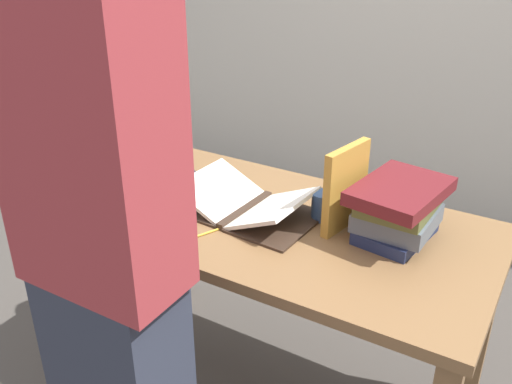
# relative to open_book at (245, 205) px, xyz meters

# --- Properties ---
(reading_desk) EXTENTS (1.38, 0.70, 0.73)m
(reading_desk) POSITION_rel_open_book_xyz_m (0.09, 0.01, -0.13)
(reading_desk) COLOR brown
(reading_desk) RESTS_ON ground_plane
(open_book) EXTENTS (0.48, 0.31, 0.09)m
(open_book) POSITION_rel_open_book_xyz_m (0.00, 0.00, 0.00)
(open_book) COLOR #38281E
(open_book) RESTS_ON reading_desk
(book_stack_tall) EXTENTS (0.26, 0.33, 0.17)m
(book_stack_tall) POSITION_rel_open_book_xyz_m (0.46, 0.09, 0.07)
(book_stack_tall) COLOR #1E284C
(book_stack_tall) RESTS_ON reading_desk
(book_standing_upright) EXTENTS (0.06, 0.20, 0.26)m
(book_standing_upright) POSITION_rel_open_book_xyz_m (0.30, 0.08, 0.10)
(book_standing_upright) COLOR #BC8933
(book_standing_upright) RESTS_ON reading_desk
(reading_lamp) EXTENTS (0.15, 0.15, 0.46)m
(reading_lamp) POSITION_rel_open_book_xyz_m (-0.35, 0.09, 0.30)
(reading_lamp) COLOR #2D2D33
(reading_lamp) RESTS_ON reading_desk
(coffee_mug) EXTENTS (0.07, 0.10, 0.09)m
(coffee_mug) POSITION_rel_open_book_xyz_m (0.23, 0.09, 0.02)
(coffee_mug) COLOR #335184
(coffee_mug) RESTS_ON reading_desk
(pencil) EXTENTS (0.07, 0.15, 0.01)m
(pencil) POSITION_rel_open_book_xyz_m (-0.04, -0.20, -0.02)
(pencil) COLOR gold
(pencil) RESTS_ON reading_desk
(person_reader) EXTENTS (0.36, 0.23, 1.81)m
(person_reader) POSITION_rel_open_book_xyz_m (0.03, -0.63, 0.15)
(person_reader) COLOR #2D3342
(person_reader) RESTS_ON ground_plane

